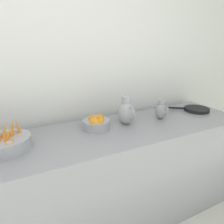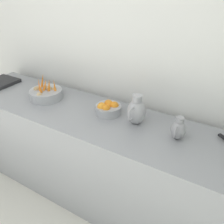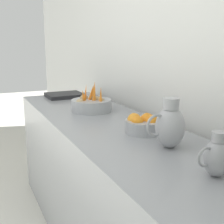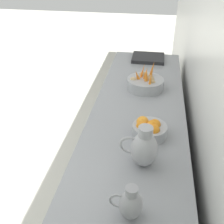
# 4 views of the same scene
# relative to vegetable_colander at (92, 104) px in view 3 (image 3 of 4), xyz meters

# --- Properties ---
(prep_counter) EXTENTS (0.70, 2.95, 0.93)m
(prep_counter) POSITION_rel_vegetable_colander_xyz_m (0.03, 0.59, -0.52)
(prep_counter) COLOR gray
(prep_counter) RESTS_ON ground_plane
(vegetable_colander) EXTENTS (0.31, 0.31, 0.23)m
(vegetable_colander) POSITION_rel_vegetable_colander_xyz_m (0.00, 0.00, 0.00)
(vegetable_colander) COLOR #9EA0A5
(vegetable_colander) RESTS_ON prep_counter
(orange_bowl) EXTENTS (0.22, 0.22, 0.12)m
(orange_bowl) POSITION_rel_vegetable_colander_xyz_m (-0.07, 0.68, -0.00)
(orange_bowl) COLOR #9EA0A5
(orange_bowl) RESTS_ON prep_counter
(metal_pitcher_tall) EXTENTS (0.21, 0.15, 0.25)m
(metal_pitcher_tall) POSITION_rel_vegetable_colander_xyz_m (-0.04, 0.95, 0.06)
(metal_pitcher_tall) COLOR #A3A3A8
(metal_pitcher_tall) RESTS_ON prep_counter
(metal_pitcher_short) EXTENTS (0.15, 0.11, 0.18)m
(metal_pitcher_short) POSITION_rel_vegetable_colander_xyz_m (-0.01, 1.32, 0.03)
(metal_pitcher_short) COLOR #939399
(metal_pitcher_short) RESTS_ON prep_counter
(counter_sink_basin) EXTENTS (0.34, 0.30, 0.04)m
(counter_sink_basin) POSITION_rel_vegetable_colander_xyz_m (0.01, -0.69, -0.04)
(counter_sink_basin) COLOR #232326
(counter_sink_basin) RESTS_ON prep_counter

